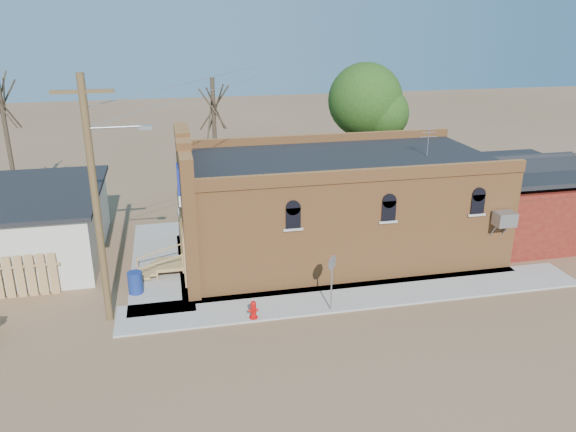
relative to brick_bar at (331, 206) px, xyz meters
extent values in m
plane|color=brown|center=(-1.64, -5.49, -2.34)|extent=(120.00, 120.00, 0.00)
cube|color=#9E9991|center=(-0.14, -4.59, -2.30)|extent=(19.00, 2.20, 0.08)
cube|color=#9E9991|center=(-7.94, 0.51, -2.30)|extent=(2.60, 10.00, 0.08)
cube|color=#AF6835|center=(0.36, 0.01, -0.09)|extent=(14.00, 7.00, 4.50)
cube|color=black|center=(0.36, 0.01, 2.21)|extent=(13.80, 6.80, 0.12)
cube|color=#AF6835|center=(-6.64, 0.01, 0.56)|extent=(0.50, 7.40, 5.80)
cube|color=#162699|center=(-6.94, -1.19, 1.66)|extent=(0.08, 1.10, 1.56)
cube|color=#96969B|center=(6.46, -3.94, 0.26)|extent=(0.85, 0.65, 0.60)
cube|color=maroon|center=(9.86, 0.01, -0.74)|extent=(5.00, 6.00, 3.20)
cylinder|color=#513E20|center=(-9.84, -4.29, 2.16)|extent=(0.26, 0.26, 9.00)
cube|color=#513E20|center=(-9.84, -4.29, 6.06)|extent=(2.00, 0.12, 0.12)
cylinder|color=#96969B|center=(-8.94, -4.29, 4.86)|extent=(1.80, 0.08, 0.08)
cube|color=#96969B|center=(-7.94, -4.29, 4.81)|extent=(0.45, 0.22, 0.14)
cylinder|color=#4E3B2D|center=(-4.64, 7.51, 1.41)|extent=(0.24, 0.24, 7.50)
cylinder|color=#4E3B2D|center=(-15.64, 8.51, 1.66)|extent=(0.24, 0.24, 8.00)
cylinder|color=#4E3B2D|center=(4.36, 8.01, 0.81)|extent=(0.28, 0.28, 6.30)
sphere|color=#204112|center=(4.36, 8.01, 3.61)|extent=(4.40, 4.40, 4.40)
cylinder|color=#B70C0A|center=(-4.59, -5.49, -2.23)|extent=(0.33, 0.33, 0.06)
cylinder|color=#B70C0A|center=(-4.59, -5.49, -1.93)|extent=(0.23, 0.23, 0.53)
sphere|color=#B70C0A|center=(-4.59, -5.49, -1.66)|extent=(0.21, 0.21, 0.21)
cylinder|color=#B70C0A|center=(-4.59, -5.63, -1.93)|extent=(0.11, 0.12, 0.10)
cylinder|color=#B70C0A|center=(-4.73, -5.49, -1.93)|extent=(0.12, 0.11, 0.10)
cylinder|color=#B70C0A|center=(-4.46, -5.49, -1.93)|extent=(0.12, 0.11, 0.10)
cylinder|color=#96969B|center=(-1.60, -5.49, -1.22)|extent=(0.07, 0.07, 2.07)
cylinder|color=#96969B|center=(-1.60, -5.51, -0.28)|extent=(0.45, 0.47, 0.62)
cylinder|color=#AC2009|center=(-1.60, -5.48, -0.28)|extent=(0.45, 0.47, 0.62)
cylinder|color=navy|center=(-8.94, -2.47, -1.80)|extent=(0.78, 0.78, 0.91)
camera|label=1|loc=(-7.27, -23.72, 8.44)|focal=35.00mm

